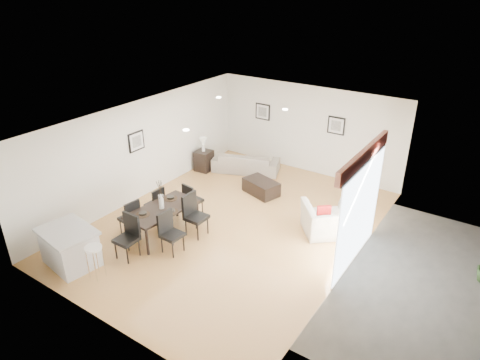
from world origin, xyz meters
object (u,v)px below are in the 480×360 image
Objects in this scene: armchair at (329,220)px; side_table at (204,161)px; dining_chair_wnear at (131,216)px; dining_chair_wfar at (156,202)px; dining_chair_head at (129,234)px; dining_chair_foot at (191,198)px; kitchen_island at (70,247)px; coffee_table at (261,187)px; bar_stool at (94,251)px; dining_chair_efar at (193,212)px; sofa at (246,162)px; dining_table at (162,211)px; dining_chair_enear at (169,230)px.

side_table is at bearing -55.67° from armchair.
dining_chair_wfar is (-0.00, 0.85, -0.02)m from dining_chair_wnear.
dining_chair_head is (0.60, -0.61, 0.05)m from dining_chair_wnear.
dining_chair_foot is 3.13m from kitchen_island.
dining_chair_foot is at bearing 83.38° from kitchen_island.
bar_stool is at bearing -82.19° from coffee_table.
dining_chair_efar reaches higher than dining_chair_foot.
dining_table is (0.36, -4.13, 0.33)m from sofa.
dining_chair_efar is 1.04× the size of coffee_table.
side_table is 0.49× the size of kitchen_island.
dining_chair_wfar reaches higher than side_table.
kitchen_island is at bearing 4.58° from armchair.
dining_chair_foot is at bearing 25.05° from dining_chair_enear.
dining_chair_efar reaches higher than armchair.
dining_chair_wnear is at bearing -95.00° from coffee_table.
dining_chair_foot reaches higher than dining_table.
dining_chair_foot is at bearing 89.36° from dining_chair_head.
dining_chair_enear is 0.85m from dining_chair_efar.
bar_stool is (0.60, -1.53, 0.13)m from dining_chair_wnear.
side_table is at bearing 105.61° from kitchen_island.
dining_chair_head is at bearing 98.39° from dining_chair_foot.
dining_chair_wfar reaches higher than dining_table.
dining_chair_head is 4.24m from coffee_table.
dining_chair_head reaches higher than sofa.
sofa is at bearing 99.76° from dining_table.
sofa is 1.17× the size of dining_table.
dining_chair_head reaches higher than dining_chair_enear.
kitchen_island is 1.76× the size of bar_stool.
dining_chair_enear is at bearing -76.76° from coffee_table.
dining_chair_wnear is 4.00m from side_table.
kitchen_island is at bearing -91.00° from coffee_table.
dining_table is 2.02× the size of dining_chair_wfar.
bar_stool is (0.61, -2.39, 0.16)m from dining_chair_wfar.
armchair is at bearing 131.40° from sofa.
dining_table is 1.76× the size of coffee_table.
dining_chair_wnear is 0.91× the size of dining_chair_head.
coffee_table is (1.44, 3.53, -0.31)m from dining_chair_wnear.
kitchen_island is at bearing -2.00° from dining_chair_wnear.
dining_chair_foot reaches higher than dining_chair_wfar.
sofa is 1.99× the size of dining_chair_efar.
dining_table reaches higher than sofa.
dining_chair_wnear is 0.86m from dining_chair_wfar.
armchair is at bearing 116.55° from dining_chair_wfar.
side_table is at bearing 31.17° from dining_chair_enear.
coffee_table is at bearing 118.37° from sofa.
dining_chair_wnear is 1.05× the size of dining_chair_wfar.
armchair is at bearing -2.72° from coffee_table.
kitchen_island is (-0.82, -0.92, -0.14)m from dining_chair_head.
dining_chair_enear is 1.49× the size of side_table.
sofa is at bearing 93.43° from bar_stool.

